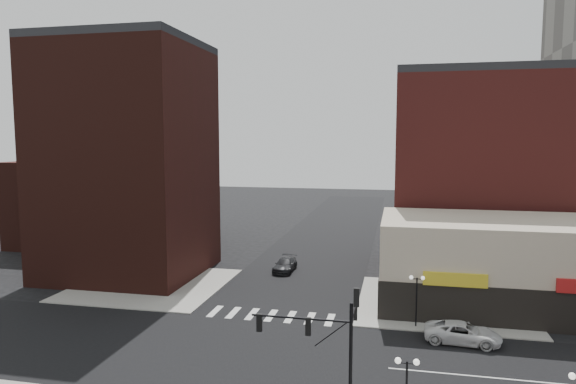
# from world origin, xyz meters

# --- Properties ---
(ground) EXTENTS (240.00, 240.00, 0.00)m
(ground) POSITION_xyz_m (0.00, 0.00, 0.00)
(ground) COLOR black
(ground) RESTS_ON ground
(road_ew) EXTENTS (200.00, 14.00, 0.02)m
(road_ew) POSITION_xyz_m (0.00, 0.00, 0.01)
(road_ew) COLOR black
(road_ew) RESTS_ON ground
(road_ns) EXTENTS (14.00, 200.00, 0.02)m
(road_ns) POSITION_xyz_m (0.00, 0.00, 0.01)
(road_ns) COLOR black
(road_ns) RESTS_ON ground
(sidewalk_nw) EXTENTS (15.00, 15.00, 0.12)m
(sidewalk_nw) POSITION_xyz_m (-14.50, 14.50, 0.06)
(sidewalk_nw) COLOR gray
(sidewalk_nw) RESTS_ON ground
(sidewalk_ne) EXTENTS (15.00, 15.00, 0.12)m
(sidewalk_ne) POSITION_xyz_m (14.50, 14.50, 0.06)
(sidewalk_ne) COLOR gray
(sidewalk_ne) RESTS_ON ground
(building_nw) EXTENTS (16.00, 15.00, 25.00)m
(building_nw) POSITION_xyz_m (-19.00, 18.50, 12.50)
(building_nw) COLOR #381712
(building_nw) RESTS_ON ground
(building_nw_low) EXTENTS (20.00, 18.00, 12.00)m
(building_nw_low) POSITION_xyz_m (-32.00, 34.00, 6.00)
(building_nw_low) COLOR #381712
(building_nw_low) RESTS_ON ground
(building_ne_midrise) EXTENTS (18.00, 15.00, 22.00)m
(building_ne_midrise) POSITION_xyz_m (19.00, 29.50, 11.00)
(building_ne_midrise) COLOR maroon
(building_ne_midrise) RESTS_ON ground
(building_ne_row) EXTENTS (24.20, 12.20, 8.00)m
(building_ne_row) POSITION_xyz_m (21.00, 15.00, 3.30)
(building_ne_row) COLOR #BFB097
(building_ne_row) RESTS_ON ground
(traffic_signal) EXTENTS (5.59, 3.09, 7.77)m
(traffic_signal) POSITION_xyz_m (7.24, -7.83, 4.96)
(traffic_signal) COLOR black
(traffic_signal) RESTS_ON ground
(street_lamp_se_a) EXTENTS (1.22, 0.32, 4.16)m
(street_lamp_se_a) POSITION_xyz_m (11.00, -8.00, 3.29)
(street_lamp_se_a) COLOR black
(street_lamp_se_a) RESTS_ON sidewalk_se
(street_lamp_ne) EXTENTS (1.22, 0.32, 4.16)m
(street_lamp_ne) POSITION_xyz_m (12.00, 8.00, 3.29)
(street_lamp_ne) COLOR black
(street_lamp_ne) RESTS_ON sidewalk_ne
(white_suv) EXTENTS (5.76, 3.05, 1.54)m
(white_suv) POSITION_xyz_m (15.31, 5.51, 0.77)
(white_suv) COLOR silver
(white_suv) RESTS_ON ground
(dark_sedan_north) EXTENTS (2.17, 5.18, 1.49)m
(dark_sedan_north) POSITION_xyz_m (-2.15, 22.95, 0.75)
(dark_sedan_north) COLOR black
(dark_sedan_north) RESTS_ON ground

